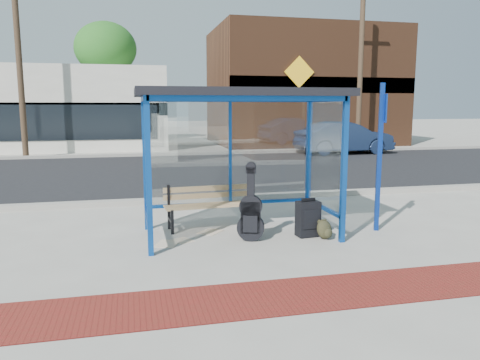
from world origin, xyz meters
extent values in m
plane|color=#B2ADA0|center=(0.00, 0.00, 0.00)|extent=(120.00, 120.00, 0.00)
cube|color=maroon|center=(0.00, -2.60, 0.01)|extent=(60.00, 1.00, 0.01)
cube|color=gray|center=(0.00, 2.90, 0.06)|extent=(60.00, 0.25, 0.12)
cube|color=black|center=(0.00, 8.00, 0.00)|extent=(60.00, 10.00, 0.00)
cube|color=gray|center=(0.00, 13.10, 0.06)|extent=(60.00, 0.25, 0.12)
cube|color=#B2ADA0|center=(0.00, 15.00, 0.00)|extent=(60.00, 4.00, 0.01)
cube|color=#0E459F|center=(-1.50, -0.75, 1.15)|extent=(0.08, 0.08, 2.30)
cube|color=#0E459F|center=(1.50, -0.75, 1.15)|extent=(0.08, 0.08, 2.30)
cube|color=#0E459F|center=(-1.50, 0.75, 1.15)|extent=(0.08, 0.08, 2.30)
cube|color=#0E459F|center=(1.50, 0.75, 1.15)|extent=(0.08, 0.08, 2.30)
cube|color=#0E459F|center=(0.00, 0.75, 2.26)|extent=(3.00, 0.08, 0.08)
cube|color=#0E459F|center=(0.00, -0.75, 2.26)|extent=(3.00, 0.08, 0.08)
cube|color=#0E459F|center=(-1.50, 0.00, 2.26)|extent=(0.08, 1.50, 0.08)
cube|color=#0E459F|center=(1.50, 0.00, 2.26)|extent=(0.08, 1.50, 0.08)
cube|color=#0E459F|center=(0.00, 0.75, 0.40)|extent=(3.00, 0.08, 0.06)
cube|color=#0E459F|center=(-1.50, 0.00, 0.40)|extent=(0.08, 1.50, 0.06)
cube|color=#0E459F|center=(1.50, 0.00, 0.40)|extent=(0.08, 1.50, 0.06)
cube|color=#0E459F|center=(0.00, 0.75, 1.35)|extent=(0.05, 0.05, 1.90)
cube|color=silver|center=(0.00, 0.75, 1.31)|extent=(2.84, 0.01, 1.82)
cube|color=silver|center=(-1.50, 0.00, 1.31)|extent=(0.02, 1.34, 1.82)
cube|color=silver|center=(1.50, 0.00, 1.31)|extent=(0.02, 1.34, 1.82)
cube|color=black|center=(0.00, 0.00, 2.36)|extent=(3.30, 1.80, 0.12)
cube|color=#59331E|center=(8.00, 18.50, 3.20)|extent=(10.00, 7.00, 6.40)
cube|color=black|center=(8.00, 15.05, 3.20)|extent=(10.00, 0.10, 0.80)
cube|color=yellow|center=(6.50, 14.95, 3.80)|extent=(1.56, 0.06, 1.56)
cylinder|color=#4C3826|center=(-3.00, 22.00, 2.50)|extent=(0.36, 0.36, 5.00)
ellipsoid|color=#1C611B|center=(-3.00, 22.00, 5.50)|extent=(3.60, 3.60, 3.06)
cylinder|color=#4C3826|center=(12.50, 22.00, 2.50)|extent=(0.36, 0.36, 5.00)
ellipsoid|color=#1C611B|center=(12.50, 22.00, 5.50)|extent=(3.60, 3.60, 3.06)
cylinder|color=#4C3826|center=(-6.00, 13.40, 4.00)|extent=(0.24, 0.24, 8.00)
cylinder|color=#4C3826|center=(9.00, 13.40, 4.00)|extent=(0.24, 0.24, 8.00)
cube|color=black|center=(-1.09, 0.32, 0.21)|extent=(0.05, 0.05, 0.42)
cube|color=black|center=(-1.12, 0.68, 0.40)|extent=(0.05, 0.05, 0.79)
cube|color=black|center=(-1.11, 0.50, 0.21)|extent=(0.07, 0.38, 0.05)
cube|color=black|center=(0.40, 0.42, 0.21)|extent=(0.05, 0.05, 0.42)
cube|color=black|center=(0.37, 0.78, 0.40)|extent=(0.05, 0.05, 0.79)
cube|color=black|center=(0.38, 0.60, 0.21)|extent=(0.07, 0.38, 0.05)
cube|color=#DCB67F|center=(-0.35, 0.40, 0.42)|extent=(1.68, 0.20, 0.03)
cube|color=#DCB67F|center=(-0.36, 0.50, 0.42)|extent=(1.68, 0.20, 0.03)
cube|color=#DCB67F|center=(-0.37, 0.60, 0.42)|extent=(1.68, 0.20, 0.03)
cube|color=#DCB67F|center=(-0.37, 0.70, 0.42)|extent=(1.68, 0.20, 0.03)
cube|color=#DCB67F|center=(-0.38, 0.74, 0.56)|extent=(1.68, 0.15, 0.09)
cube|color=#DCB67F|center=(-0.38, 0.74, 0.69)|extent=(1.68, 0.15, 0.09)
cylinder|color=black|center=(0.10, -0.35, 0.22)|extent=(0.46, 0.26, 0.44)
cylinder|color=black|center=(0.10, -0.35, 0.57)|extent=(0.39, 0.24, 0.37)
cube|color=black|center=(0.10, -0.35, 0.39)|extent=(0.34, 0.22, 0.52)
cube|color=black|center=(0.10, -0.35, 0.92)|extent=(0.14, 0.14, 0.52)
cube|color=black|center=(0.10, -0.35, 1.15)|extent=(0.18, 0.15, 0.10)
cube|color=black|center=(1.09, -0.32, 0.30)|extent=(0.39, 0.27, 0.58)
cylinder|color=black|center=(0.95, -0.34, 0.03)|extent=(0.08, 0.22, 0.05)
cylinder|color=black|center=(1.23, -0.31, 0.03)|extent=(0.08, 0.22, 0.05)
cube|color=black|center=(1.09, -0.32, 0.63)|extent=(0.24, 0.07, 0.04)
cube|color=black|center=(1.10, -0.44, 0.32)|extent=(0.30, 0.05, 0.32)
ellipsoid|color=#292817|center=(1.30, -0.52, 0.16)|extent=(0.31, 0.26, 0.32)
ellipsoid|color=#292817|center=(1.33, -0.61, 0.11)|extent=(0.18, 0.15, 0.17)
cube|color=#292817|center=(1.29, -0.50, 0.31)|extent=(0.09, 0.06, 0.03)
cube|color=navy|center=(2.40, -0.23, 1.27)|extent=(0.09, 0.09, 2.53)
cube|color=navy|center=(2.45, -0.24, 2.11)|extent=(0.12, 0.31, 0.48)
cube|color=white|center=(-1.23, -0.23, 0.00)|extent=(0.46, 0.51, 0.01)
cube|color=white|center=(-0.97, -0.11, 0.00)|extent=(0.39, 0.42, 0.01)
cube|color=white|center=(-0.45, 0.31, 0.00)|extent=(0.50, 0.51, 0.01)
imported|color=#1A2A4A|center=(7.65, 12.09, 0.72)|extent=(4.47, 1.79, 1.44)
cylinder|color=red|center=(9.81, 13.96, 0.29)|extent=(0.19, 0.19, 0.58)
sphere|color=red|center=(9.81, 13.96, 0.61)|extent=(0.21, 0.21, 0.21)
cylinder|color=red|center=(9.81, 13.96, 0.39)|extent=(0.32, 0.21, 0.10)
camera|label=1|loc=(-1.72, -7.42, 2.15)|focal=35.00mm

